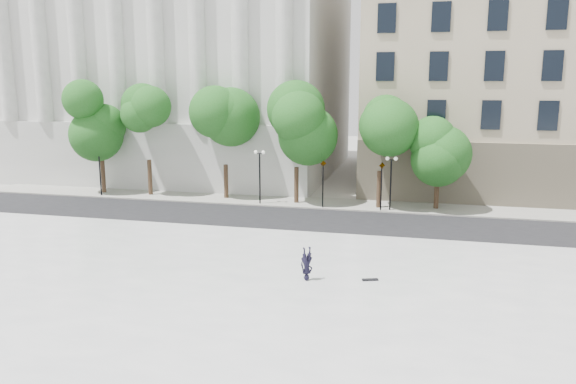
# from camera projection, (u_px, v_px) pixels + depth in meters

# --- Properties ---
(ground) EXTENTS (160.00, 160.00, 0.00)m
(ground) POSITION_uv_depth(u_px,v_px,m) (227.00, 336.00, 21.58)
(ground) COLOR #BCB9B1
(ground) RESTS_ON ground
(plaza) EXTENTS (44.00, 22.00, 0.45)m
(plaza) POSITION_uv_depth(u_px,v_px,m) (250.00, 301.00, 24.40)
(plaza) COLOR white
(plaza) RESTS_ON ground
(street) EXTENTS (60.00, 8.00, 0.02)m
(street) POSITION_uv_depth(u_px,v_px,m) (314.00, 222.00, 38.76)
(street) COLOR black
(street) RESTS_ON ground
(far_sidewalk) EXTENTS (60.00, 4.00, 0.12)m
(far_sidewalk) POSITION_uv_depth(u_px,v_px,m) (328.00, 204.00, 44.48)
(far_sidewalk) COLOR #A4A198
(far_sidewalk) RESTS_ON ground
(building_west) EXTENTS (31.50, 27.65, 25.60)m
(building_west) POSITION_uv_depth(u_px,v_px,m) (194.00, 50.00, 59.72)
(building_west) COLOR silver
(building_west) RESTS_ON ground
(building_east) EXTENTS (36.00, 26.15, 23.00)m
(building_east) POSITION_uv_depth(u_px,v_px,m) (569.00, 64.00, 52.04)
(building_east) COLOR #BAA98E
(building_east) RESTS_ON ground
(traffic_light_west) EXTENTS (0.68, 1.78, 4.20)m
(traffic_light_west) POSITION_uv_depth(u_px,v_px,m) (323.00, 161.00, 42.18)
(traffic_light_west) COLOR black
(traffic_light_west) RESTS_ON ground
(traffic_light_east) EXTENTS (0.59, 1.89, 4.25)m
(traffic_light_east) POSITION_uv_depth(u_px,v_px,m) (382.00, 162.00, 41.18)
(traffic_light_east) COLOR black
(traffic_light_east) RESTS_ON ground
(person_lying) EXTENTS (1.34, 1.66, 0.44)m
(person_lying) POSITION_uv_depth(u_px,v_px,m) (307.00, 276.00, 26.28)
(person_lying) COLOR black
(person_lying) RESTS_ON plaza
(skateboard) EXTENTS (0.77, 0.42, 0.08)m
(skateboard) POSITION_uv_depth(u_px,v_px,m) (370.00, 280.00, 26.25)
(skateboard) COLOR black
(skateboard) RESTS_ON plaza
(street_trees) EXTENTS (31.78, 4.72, 8.02)m
(street_trees) POSITION_uv_depth(u_px,v_px,m) (246.00, 134.00, 44.73)
(street_trees) COLOR #382619
(street_trees) RESTS_ON ground
(lamp_posts) EXTENTS (38.39, 0.28, 4.33)m
(lamp_posts) POSITION_uv_depth(u_px,v_px,m) (321.00, 171.00, 42.67)
(lamp_posts) COLOR black
(lamp_posts) RESTS_ON ground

